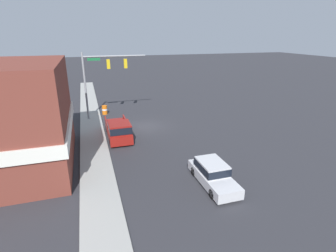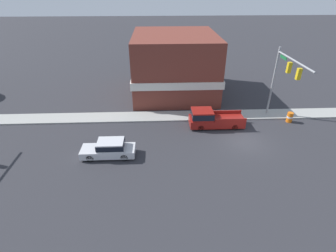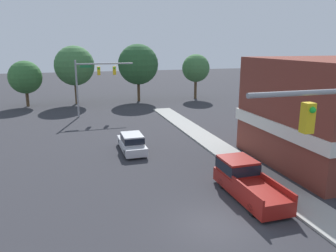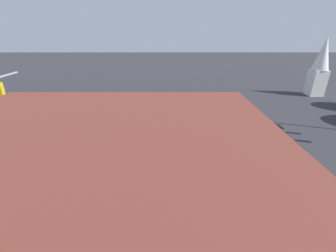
{
  "view_description": "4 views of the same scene",
  "coord_description": "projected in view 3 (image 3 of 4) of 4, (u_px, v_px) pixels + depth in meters",
  "views": [
    {
      "loc": [
        5.82,
        26.77,
        9.66
      ],
      "look_at": [
        -0.37,
        7.09,
        2.4
      ],
      "focal_mm": 28.0,
      "sensor_mm": 36.0,
      "label": 1
    },
    {
      "loc": [
        -21.19,
        8.44,
        13.95
      ],
      "look_at": [
        -1.28,
        7.57,
        2.71
      ],
      "focal_mm": 28.0,
      "sensor_mm": 36.0,
      "label": 2
    },
    {
      "loc": [
        -6.5,
        -13.42,
        8.85
      ],
      "look_at": [
        1.2,
        11.93,
        2.23
      ],
      "focal_mm": 35.0,
      "sensor_mm": 36.0,
      "label": 3
    },
    {
      "loc": [
        17.65,
        8.06,
        10.55
      ],
      "look_at": [
        0.02,
        8.1,
        2.95
      ],
      "focal_mm": 24.0,
      "sensor_mm": 36.0,
      "label": 4
    }
  ],
  "objects": [
    {
      "name": "backdrop_tree_center",
      "position": [
        138.0,
        64.0,
        51.16
      ],
      "size": [
        6.29,
        6.29,
        8.97
      ],
      "color": "#4C3823",
      "rests_on": "ground"
    },
    {
      "name": "car_lead",
      "position": [
        132.0,
        142.0,
        27.63
      ],
      "size": [
        1.77,
        4.76,
        1.57
      ],
      "color": "black",
      "rests_on": "ground"
    },
    {
      "name": "sidewalk_curb",
      "position": [
        309.0,
        208.0,
        18.02
      ],
      "size": [
        2.4,
        60.0,
        0.14
      ],
      "color": "#9E9E99",
      "rests_on": "ground"
    },
    {
      "name": "far_signal_assembly",
      "position": [
        94.0,
        76.0,
        40.41
      ],
      "size": [
        7.1,
        0.49,
        7.04
      ],
      "color": "gray",
      "rests_on": "ground"
    },
    {
      "name": "backdrop_tree_right_mid",
      "position": [
        196.0,
        68.0,
        53.9
      ],
      "size": [
        4.54,
        4.54,
        7.34
      ],
      "color": "#4C3823",
      "rests_on": "ground"
    },
    {
      "name": "ground_plane",
      "position": [
        214.0,
        226.0,
        16.43
      ],
      "size": [
        200.0,
        200.0,
        0.0
      ],
      "primitive_type": "plane",
      "color": "#2D2D33"
    },
    {
      "name": "backdrop_tree_left_mid",
      "position": [
        74.0,
        66.0,
        48.88
      ],
      "size": [
        5.9,
        5.9,
        8.72
      ],
      "color": "#4C3823",
      "rests_on": "ground"
    },
    {
      "name": "backdrop_tree_left_far",
      "position": [
        25.0,
        77.0,
        47.13
      ],
      "size": [
        4.72,
        4.72,
        6.62
      ],
      "color": "#4C3823",
      "rests_on": "ground"
    },
    {
      "name": "pickup_truck_parked",
      "position": [
        245.0,
        180.0,
        19.69
      ],
      "size": [
        2.05,
        5.79,
        1.94
      ],
      "color": "black",
      "rests_on": "ground"
    }
  ]
}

